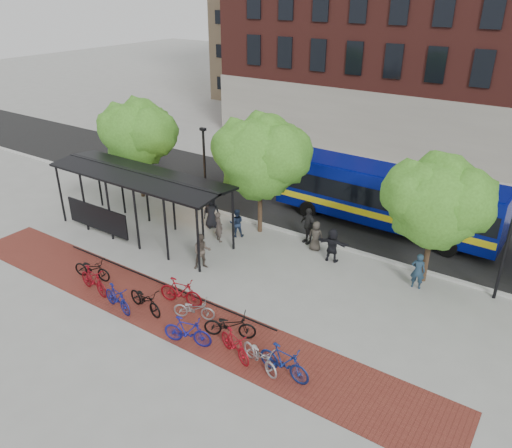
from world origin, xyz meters
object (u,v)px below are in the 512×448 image
Objects in this scene: pedestrian_4 at (308,226)px; pedestrian_8 at (202,252)px; bike_7 at (188,331)px; pedestrian_0 at (211,212)px; bike_3 at (117,298)px; bike_11 at (284,362)px; tree_a at (138,131)px; lamp_post_left at (205,169)px; bike_4 at (145,300)px; pedestrian_7 at (418,271)px; pedestrian_6 at (316,236)px; bike_10 at (260,356)px; bus at (385,195)px; pedestrian_5 at (332,245)px; bike_9 at (235,344)px; pedestrian_1 at (219,227)px; bike_8 at (230,325)px; lamp_post_right at (508,242)px; bike_0 at (92,269)px; bike_6 at (194,309)px; pedestrian_2 at (237,223)px; bus_shelter at (138,182)px; bike_1 at (93,280)px; tree_c at (439,199)px; tree_b at (262,153)px; bike_5 at (181,292)px.

pedestrian_8 is at bearing -96.98° from pedestrian_4.
pedestrian_0 reaches higher than bike_7.
bike_3 is 0.92× the size of bike_11.
lamp_post_left is (4.91, 0.25, -1.49)m from tree_a.
pedestrian_7 is at bearing -37.72° from bike_4.
pedestrian_6 is 0.92× the size of pedestrian_7.
bus is at bearing 22.66° from bike_10.
pedestrian_4 is 1.13× the size of pedestrian_5.
pedestrian_1 is (-6.06, 6.87, 0.27)m from bike_9.
pedestrian_6 is at bearing -20.46° from bike_8.
bike_3 is (-12.85, -9.71, -2.18)m from lamp_post_right.
pedestrian_4 is 1.10× the size of pedestrian_8.
bike_4 is 11.87m from pedestrian_7.
bike_0 is at bearing 34.16° from pedestrian_5.
bike_6 is 3.91m from bike_10.
bike_11 is 8.45m from pedestrian_5.
bike_10 is 10.28m from pedestrian_2.
bike_7 is 3.92m from bike_11.
pedestrian_4 reaches higher than bike_11.
bus_shelter is at bearing 9.13° from pedestrian_5.
pedestrian_6 is (-1.19, 0.54, -0.08)m from pedestrian_5.
bike_1 is (-8.04, -13.39, -1.32)m from bus.
bike_1 is (-11.82, -9.12, -3.45)m from tree_c.
bike_9 is 1.00× the size of pedestrian_0.
tree_b is 9.69m from bike_4.
bike_7 is 1.23× the size of pedestrian_6.
tree_c reaches higher than bike_0.
pedestrian_2 reaches higher than bike_3.
pedestrian_7 is at bearing -57.48° from bike_8.
tree_b is 9.97m from bike_8.
pedestrian_5 is (7.25, 0.31, -0.05)m from pedestrian_0.
pedestrian_8 is (-2.27, 3.28, 0.43)m from bike_6.
tree_c is 14.15m from bike_3.
pedestrian_5 reaches higher than bike_7.
bike_5 is 7.50m from pedestrian_0.
pedestrian_7 reaches higher than pedestrian_1.
pedestrian_2 is (8.19, -1.23, -3.45)m from tree_a.
pedestrian_8 is (5.03, -1.02, -2.11)m from bus_shelter.
bike_10 is (4.92, -1.36, -0.10)m from bike_5.
pedestrian_7 is at bearing -4.80° from lamp_post_left.
pedestrian_5 is at bearing -6.75° from pedestrian_8.
pedestrian_0 is 1.78m from pedestrian_1.
tree_c reaches higher than pedestrian_6.
pedestrian_4 reaches higher than pedestrian_6.
bike_3 is (1.88, -0.34, -0.04)m from bike_1.
bike_1 is 5.76m from bike_7.
tree_c reaches higher than lamp_post_right.
bike_8 is 0.99× the size of bike_11.
bus_shelter is 6.64m from tree_b.
bike_7 is at bearing -54.24° from lamp_post_left.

